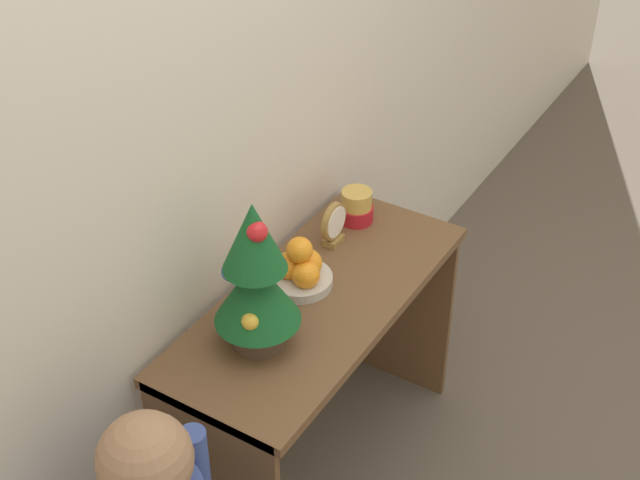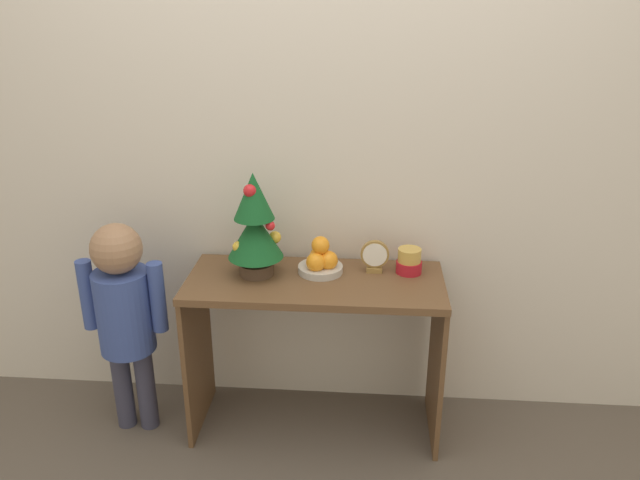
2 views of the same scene
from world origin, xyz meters
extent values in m
plane|color=brown|center=(0.00, 0.00, 0.00)|extent=(12.00, 12.00, 0.00)
cube|color=beige|center=(0.00, 0.48, 1.25)|extent=(7.00, 0.05, 2.50)
cube|color=brown|center=(0.00, 0.22, 0.69)|extent=(1.03, 0.43, 0.03)
cube|color=brown|center=(-0.50, 0.22, 0.35)|extent=(0.02, 0.40, 0.70)
cube|color=brown|center=(0.50, 0.22, 0.35)|extent=(0.02, 0.40, 0.70)
cylinder|color=#4C3828|center=(-0.24, 0.25, 0.73)|extent=(0.14, 0.14, 0.05)
cylinder|color=brown|center=(-0.24, 0.25, 0.77)|extent=(0.02, 0.02, 0.04)
cone|color=#145123|center=(-0.24, 0.25, 0.87)|extent=(0.22, 0.22, 0.19)
cone|color=#145123|center=(-0.24, 0.25, 1.04)|extent=(0.16, 0.16, 0.19)
sphere|color=red|center=(-0.17, 0.22, 0.93)|extent=(0.04, 0.04, 0.04)
sphere|color=gold|center=(-0.31, 0.22, 0.83)|extent=(0.05, 0.05, 0.05)
sphere|color=#2D4CA8|center=(-0.27, 0.30, 0.93)|extent=(0.05, 0.05, 0.05)
sphere|color=silver|center=(-0.22, 0.30, 0.91)|extent=(0.05, 0.05, 0.05)
sphere|color=red|center=(-0.25, 0.23, 1.06)|extent=(0.05, 0.05, 0.05)
sphere|color=gold|center=(-0.17, 0.29, 0.85)|extent=(0.05, 0.05, 0.05)
cylinder|color=#B7B2A8|center=(0.02, 0.29, 0.72)|extent=(0.18, 0.18, 0.03)
sphere|color=orange|center=(0.05, 0.28, 0.76)|extent=(0.08, 0.08, 0.08)
sphere|color=orange|center=(0.01, 0.32, 0.76)|extent=(0.08, 0.08, 0.08)
sphere|color=orange|center=(0.00, 0.26, 0.76)|extent=(0.08, 0.08, 0.08)
sphere|color=orange|center=(0.02, 0.29, 0.82)|extent=(0.07, 0.07, 0.07)
cylinder|color=#AD1923|center=(0.38, 0.31, 0.73)|extent=(0.11, 0.11, 0.05)
cylinder|color=gold|center=(0.38, 0.31, 0.78)|extent=(0.09, 0.09, 0.05)
cube|color=olive|center=(0.24, 0.31, 0.71)|extent=(0.06, 0.04, 0.02)
cylinder|color=olive|center=(0.24, 0.31, 0.78)|extent=(0.12, 0.02, 0.12)
cylinder|color=white|center=(0.24, 0.30, 0.78)|extent=(0.10, 0.00, 0.10)
cylinder|color=#38384C|center=(-0.83, 0.15, 0.19)|extent=(0.08, 0.08, 0.39)
cylinder|color=#38384C|center=(-0.72, 0.15, 0.19)|extent=(0.08, 0.08, 0.39)
cylinder|color=#384C93|center=(-0.77, 0.15, 0.56)|extent=(0.23, 0.23, 0.35)
sphere|color=#997051|center=(-0.77, 0.15, 0.84)|extent=(0.20, 0.20, 0.20)
cylinder|color=#384C93|center=(-0.92, 0.15, 0.63)|extent=(0.06, 0.06, 0.30)
cylinder|color=#384C93|center=(-0.63, 0.15, 0.63)|extent=(0.06, 0.06, 0.30)
camera|label=1|loc=(-1.62, -0.79, 2.26)|focal=50.00mm
camera|label=2|loc=(0.19, -2.02, 1.78)|focal=35.00mm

